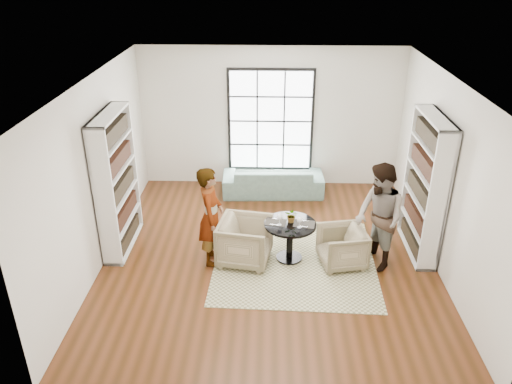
{
  "coord_description": "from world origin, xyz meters",
  "views": [
    {
      "loc": [
        0.01,
        -7.19,
        4.71
      ],
      "look_at": [
        -0.23,
        0.4,
        1.01
      ],
      "focal_mm": 35.0,
      "sensor_mm": 36.0,
      "label": 1
    }
  ],
  "objects_px": {
    "sofa": "(273,180)",
    "wine_glass_left": "(280,217)",
    "armchair_right": "(342,247)",
    "flower_centerpiece": "(292,216)",
    "person_left": "(211,216)",
    "person_right": "(379,217)",
    "wine_glass_right": "(300,220)",
    "pedestal_table": "(290,233)",
    "armchair_left": "(245,241)"
  },
  "relations": [
    {
      "from": "flower_centerpiece",
      "to": "armchair_right",
      "type": "bearing_deg",
      "value": -12.05
    },
    {
      "from": "pedestal_table",
      "to": "wine_glass_left",
      "type": "xyz_separation_m",
      "value": [
        -0.18,
        -0.06,
        0.33
      ]
    },
    {
      "from": "wine_glass_right",
      "to": "armchair_right",
      "type": "bearing_deg",
      "value": 0.27
    },
    {
      "from": "sofa",
      "to": "armchair_left",
      "type": "distance_m",
      "value": 2.65
    },
    {
      "from": "sofa",
      "to": "wine_glass_left",
      "type": "bearing_deg",
      "value": 90.17
    },
    {
      "from": "armchair_right",
      "to": "wine_glass_left",
      "type": "bearing_deg",
      "value": -104.76
    },
    {
      "from": "flower_centerpiece",
      "to": "armchair_left",
      "type": "bearing_deg",
      "value": -169.97
    },
    {
      "from": "armchair_left",
      "to": "flower_centerpiece",
      "type": "xyz_separation_m",
      "value": [
        0.76,
        0.13,
        0.42
      ]
    },
    {
      "from": "wine_glass_left",
      "to": "sofa",
      "type": "bearing_deg",
      "value": 92.19
    },
    {
      "from": "armchair_left",
      "to": "wine_glass_right",
      "type": "distance_m",
      "value": 0.98
    },
    {
      "from": "sofa",
      "to": "wine_glass_right",
      "type": "height_order",
      "value": "wine_glass_right"
    },
    {
      "from": "armchair_right",
      "to": "sofa",
      "type": "bearing_deg",
      "value": -168.03
    },
    {
      "from": "armchair_left",
      "to": "armchair_right",
      "type": "relative_size",
      "value": 1.17
    },
    {
      "from": "armchair_right",
      "to": "flower_centerpiece",
      "type": "height_order",
      "value": "flower_centerpiece"
    },
    {
      "from": "person_left",
      "to": "wine_glass_right",
      "type": "xyz_separation_m",
      "value": [
        1.43,
        -0.05,
        -0.03
      ]
    },
    {
      "from": "wine_glass_left",
      "to": "armchair_left",
      "type": "bearing_deg",
      "value": -177.49
    },
    {
      "from": "sofa",
      "to": "flower_centerpiece",
      "type": "relative_size",
      "value": 8.99
    },
    {
      "from": "armchair_right",
      "to": "armchair_left",
      "type": "bearing_deg",
      "value": -102.58
    },
    {
      "from": "sofa",
      "to": "person_left",
      "type": "height_order",
      "value": "person_left"
    },
    {
      "from": "sofa",
      "to": "flower_centerpiece",
      "type": "height_order",
      "value": "flower_centerpiece"
    },
    {
      "from": "armchair_left",
      "to": "pedestal_table",
      "type": "bearing_deg",
      "value": -73.52
    },
    {
      "from": "sofa",
      "to": "wine_glass_left",
      "type": "height_order",
      "value": "wine_glass_left"
    },
    {
      "from": "armchair_left",
      "to": "wine_glass_right",
      "type": "bearing_deg",
      "value": -83.07
    },
    {
      "from": "person_left",
      "to": "pedestal_table",
      "type": "bearing_deg",
      "value": -87.27
    },
    {
      "from": "wine_glass_right",
      "to": "sofa",
      "type": "bearing_deg",
      "value": 98.95
    },
    {
      "from": "armchair_left",
      "to": "wine_glass_left",
      "type": "bearing_deg",
      "value": -77.61
    },
    {
      "from": "person_left",
      "to": "wine_glass_left",
      "type": "bearing_deg",
      "value": -89.79
    },
    {
      "from": "sofa",
      "to": "armchair_right",
      "type": "relative_size",
      "value": 2.93
    },
    {
      "from": "person_left",
      "to": "wine_glass_right",
      "type": "relative_size",
      "value": 9.32
    },
    {
      "from": "sofa",
      "to": "person_left",
      "type": "bearing_deg",
      "value": 66.85
    },
    {
      "from": "pedestal_table",
      "to": "armchair_right",
      "type": "bearing_deg",
      "value": -8.5
    },
    {
      "from": "armchair_right",
      "to": "wine_glass_left",
      "type": "height_order",
      "value": "wine_glass_left"
    },
    {
      "from": "pedestal_table",
      "to": "flower_centerpiece",
      "type": "bearing_deg",
      "value": 64.2
    },
    {
      "from": "sofa",
      "to": "person_right",
      "type": "relative_size",
      "value": 1.19
    },
    {
      "from": "person_right",
      "to": "wine_glass_right",
      "type": "xyz_separation_m",
      "value": [
        -1.26,
        -0.0,
        -0.07
      ]
    },
    {
      "from": "pedestal_table",
      "to": "flower_centerpiece",
      "type": "xyz_separation_m",
      "value": [
        0.02,
        0.05,
        0.3
      ]
    },
    {
      "from": "armchair_left",
      "to": "armchair_right",
      "type": "height_order",
      "value": "armchair_left"
    },
    {
      "from": "sofa",
      "to": "armchair_right",
      "type": "bearing_deg",
      "value": 111.02
    },
    {
      "from": "armchair_left",
      "to": "wine_glass_left",
      "type": "distance_m",
      "value": 0.71
    },
    {
      "from": "pedestal_table",
      "to": "person_right",
      "type": "height_order",
      "value": "person_right"
    },
    {
      "from": "person_right",
      "to": "wine_glass_left",
      "type": "distance_m",
      "value": 1.58
    },
    {
      "from": "pedestal_table",
      "to": "person_right",
      "type": "relative_size",
      "value": 0.48
    },
    {
      "from": "armchair_left",
      "to": "person_left",
      "type": "distance_m",
      "value": 0.72
    },
    {
      "from": "armchair_right",
      "to": "person_right",
      "type": "distance_m",
      "value": 0.79
    },
    {
      "from": "person_left",
      "to": "wine_glass_right",
      "type": "distance_m",
      "value": 1.43
    },
    {
      "from": "sofa",
      "to": "wine_glass_left",
      "type": "xyz_separation_m",
      "value": [
        0.1,
        -2.59,
        0.52
      ]
    },
    {
      "from": "armchair_right",
      "to": "wine_glass_left",
      "type": "relative_size",
      "value": 3.7
    },
    {
      "from": "person_right",
      "to": "wine_glass_left",
      "type": "height_order",
      "value": "person_right"
    },
    {
      "from": "armchair_right",
      "to": "person_left",
      "type": "relative_size",
      "value": 0.43
    },
    {
      "from": "pedestal_table",
      "to": "sofa",
      "type": "distance_m",
      "value": 2.55
    }
  ]
}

